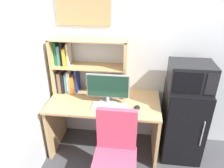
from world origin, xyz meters
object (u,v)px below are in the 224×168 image
Objects in this scene: computer_mouse at (137,108)px; mini_fridge at (182,122)px; hutch_bookshelf at (77,67)px; microwave at (191,76)px; desk_chair at (115,161)px; wall_corkboard at (83,5)px; monitor at (108,88)px; keyboard at (110,107)px.

computer_mouse is 0.65m from mini_fridge.
hutch_bookshelf is 1.93× the size of microwave.
microwave is at bearing 40.77° from desk_chair.
desk_chair is 1.72m from wall_corkboard.
hutch_bookshelf is at bearing -127.70° from wall_corkboard.
computer_mouse is 0.68m from microwave.
mini_fridge reaches higher than computer_mouse.
monitor reaches higher than desk_chair.
desk_chair is at bearing -139.23° from microwave.
microwave is (0.87, 0.17, 0.35)m from keyboard.
microwave is at bearing 16.52° from computer_mouse.
monitor is 0.98m from wall_corkboard.
hutch_bookshelf is at bearing 149.06° from monitor.
keyboard is 0.85× the size of microwave.
desk_chair is at bearing -76.19° from keyboard.
mini_fridge is at bearing -7.20° from hutch_bookshelf.
monitor is at bearing 104.79° from desk_chair.
hutch_bookshelf is 1.42× the size of wall_corkboard.
computer_mouse is at bearing -23.59° from hutch_bookshelf.
keyboard is 0.59m from desk_chair.
wall_corkboard is at bearing 146.57° from computer_mouse.
hutch_bookshelf reaches higher than desk_chair.
desk_chair reaches higher than keyboard.
wall_corkboard reaches higher than mini_fridge.
mini_fridge is at bearing 16.24° from computer_mouse.
mini_fridge is (0.56, 0.16, -0.28)m from computer_mouse.
hutch_bookshelf is 1.19m from desk_chair.
desk_chair is (0.12, -0.48, -0.33)m from keyboard.
keyboard is at bearing -168.76° from microwave.
wall_corkboard is at bearing 128.59° from keyboard.
hutch_bookshelf is 0.50m from monitor.
hutch_bookshelf is 1.84× the size of monitor.
computer_mouse is 0.62m from desk_chair.
keyboard is at bearing -178.73° from computer_mouse.
monitor is 1.24× the size of keyboard.
microwave reaches higher than computer_mouse.
hutch_bookshelf is 1.45m from mini_fridge.
monitor is at bearing -174.71° from microwave.
keyboard is at bearing -37.15° from hutch_bookshelf.
mini_fridge is at bearing -12.73° from wall_corkboard.
desk_chair is (0.56, -0.81, -0.66)m from hutch_bookshelf.
desk_chair is at bearing -111.79° from computer_mouse.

